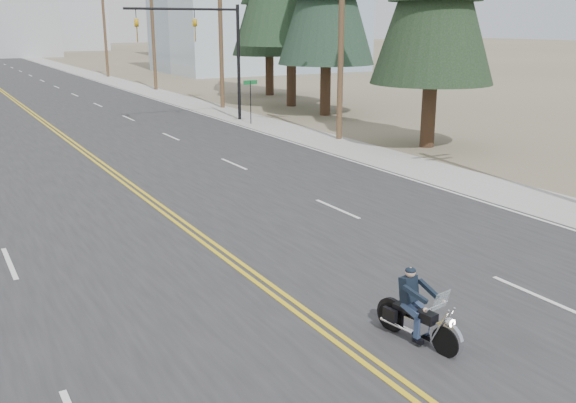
% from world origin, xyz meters
% --- Properties ---
extents(sidewalk_right, '(3.00, 200.00, 0.01)m').
position_xyz_m(sidewalk_right, '(11.50, 70.00, 0.01)').
color(sidewalk_right, '#A5A5A0').
rests_on(sidewalk_right, ground).
extents(traffic_mast_right, '(7.10, 0.26, 7.00)m').
position_xyz_m(traffic_mast_right, '(8.98, 32.00, 4.94)').
color(traffic_mast_right, black).
rests_on(traffic_mast_right, ground).
extents(street_sign, '(0.90, 0.06, 2.62)m').
position_xyz_m(street_sign, '(10.80, 30.00, 1.80)').
color(street_sign, black).
rests_on(street_sign, ground).
extents(utility_pole_b, '(2.20, 0.30, 11.50)m').
position_xyz_m(utility_pole_b, '(12.50, 23.00, 5.98)').
color(utility_pole_b, brown).
rests_on(utility_pole_b, ground).
extents(utility_pole_c, '(2.20, 0.30, 11.00)m').
position_xyz_m(utility_pole_c, '(12.50, 38.00, 5.73)').
color(utility_pole_c, brown).
rests_on(utility_pole_c, ground).
extents(utility_pole_d, '(2.20, 0.30, 11.50)m').
position_xyz_m(utility_pole_d, '(12.50, 53.00, 5.98)').
color(utility_pole_d, brown).
rests_on(utility_pole_d, ground).
extents(utility_pole_e, '(2.20, 0.30, 11.00)m').
position_xyz_m(utility_pole_e, '(12.50, 70.00, 5.73)').
color(utility_pole_e, brown).
rests_on(utility_pole_e, ground).
extents(haze_bldg_b, '(18.00, 14.00, 14.00)m').
position_xyz_m(haze_bldg_b, '(8.00, 125.00, 7.00)').
color(haze_bldg_b, '#ADB2B7').
rests_on(haze_bldg_b, ground).
extents(haze_bldg_c, '(16.00, 12.00, 18.00)m').
position_xyz_m(haze_bldg_c, '(40.00, 110.00, 9.00)').
color(haze_bldg_c, '#B7BCC6').
rests_on(haze_bldg_c, ground).
extents(haze_bldg_e, '(14.00, 14.00, 12.00)m').
position_xyz_m(haze_bldg_e, '(25.00, 150.00, 6.00)').
color(haze_bldg_e, '#B7BCC6').
rests_on(haze_bldg_e, ground).
extents(motorcyclist, '(1.10, 1.98, 1.47)m').
position_xyz_m(motorcyclist, '(1.25, 3.67, 0.73)').
color(motorcyclist, black).
rests_on(motorcyclist, ground).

